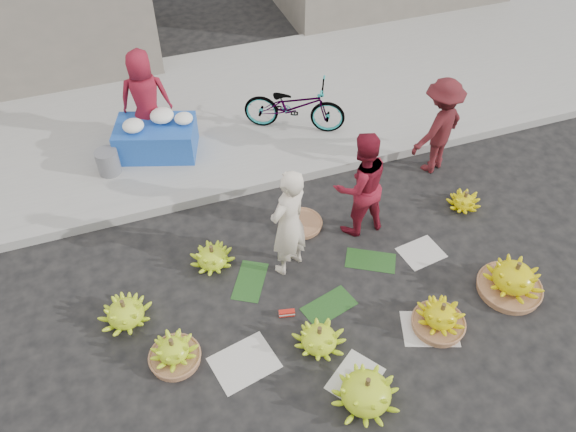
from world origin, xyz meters
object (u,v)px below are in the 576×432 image
object	(u,v)px
banana_bunch_4	(513,279)
vendor_cream	(289,223)
banana_bunch_0	(174,352)
bicycle	(294,106)
flower_table	(157,136)

from	to	relation	value
banana_bunch_4	vendor_cream	world-z (taller)	vendor_cream
banana_bunch_0	bicycle	world-z (taller)	bicycle
flower_table	bicycle	size ratio (longest dim) A/B	0.83
banana_bunch_0	vendor_cream	xyz separation A→B (m)	(1.67, 0.88, 0.63)
flower_table	banana_bunch_0	bearing A→B (deg)	-79.66
vendor_cream	bicycle	world-z (taller)	vendor_cream
banana_bunch_4	banana_bunch_0	bearing A→B (deg)	174.25
vendor_cream	flower_table	distance (m)	3.07
bicycle	vendor_cream	bearing A→B (deg)	-173.59
flower_table	bicycle	xyz separation A→B (m)	(2.22, -0.12, 0.15)
vendor_cream	flower_table	xyz separation A→B (m)	(-1.17, 2.81, -0.39)
flower_table	banana_bunch_4	bearing A→B (deg)	-30.39
banana_bunch_0	bicycle	xyz separation A→B (m)	(2.72, 3.57, 0.38)
banana_bunch_0	bicycle	distance (m)	4.51
vendor_cream	banana_bunch_4	bearing A→B (deg)	122.40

